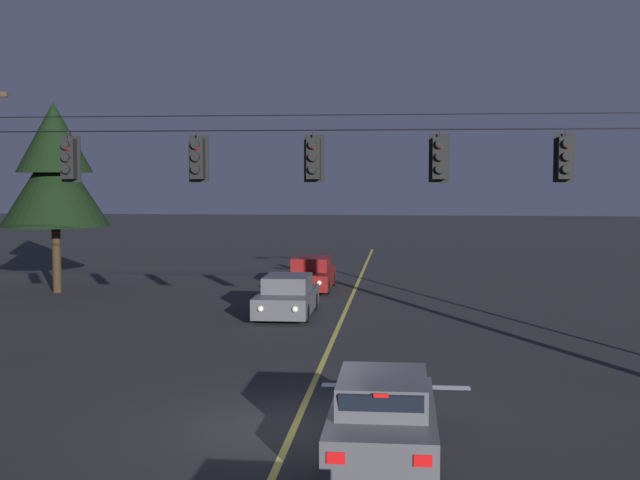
{
  "coord_description": "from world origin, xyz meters",
  "views": [
    {
      "loc": [
        2.07,
        -15.74,
        4.81
      ],
      "look_at": [
        0.0,
        5.07,
        3.24
      ],
      "focal_mm": 47.6,
      "sensor_mm": 36.0,
      "label": 1
    }
  ],
  "objects_px": {
    "car_oncoming_trailing": "(311,274)",
    "tree_verge_near": "(55,170)",
    "car_oncoming_lead": "(287,297)",
    "traffic_light_right_inner": "(439,158)",
    "traffic_light_rightmost": "(565,158)",
    "traffic_light_left_inner": "(197,159)",
    "traffic_light_centre": "(313,158)",
    "traffic_light_leftmost": "(68,159)",
    "car_waiting_near_lane": "(383,416)"
  },
  "relations": [
    {
      "from": "traffic_light_leftmost",
      "to": "traffic_light_centre",
      "type": "distance_m",
      "value": 5.94
    },
    {
      "from": "car_oncoming_trailing",
      "to": "traffic_light_leftmost",
      "type": "bearing_deg",
      "value": -104.68
    },
    {
      "from": "car_waiting_near_lane",
      "to": "car_oncoming_trailing",
      "type": "relative_size",
      "value": 0.98
    },
    {
      "from": "traffic_light_right_inner",
      "to": "traffic_light_rightmost",
      "type": "bearing_deg",
      "value": 0.0
    },
    {
      "from": "car_oncoming_lead",
      "to": "car_oncoming_trailing",
      "type": "xyz_separation_m",
      "value": [
        0.09,
        6.77,
        0.0
      ]
    },
    {
      "from": "car_oncoming_trailing",
      "to": "tree_verge_near",
      "type": "height_order",
      "value": "tree_verge_near"
    },
    {
      "from": "tree_verge_near",
      "to": "traffic_light_left_inner",
      "type": "bearing_deg",
      "value": -55.84
    },
    {
      "from": "traffic_light_centre",
      "to": "tree_verge_near",
      "type": "relative_size",
      "value": 0.16
    },
    {
      "from": "traffic_light_rightmost",
      "to": "car_oncoming_lead",
      "type": "height_order",
      "value": "traffic_light_rightmost"
    },
    {
      "from": "car_waiting_near_lane",
      "to": "car_oncoming_lead",
      "type": "bearing_deg",
      "value": 104.35
    },
    {
      "from": "traffic_light_leftmost",
      "to": "car_oncoming_trailing",
      "type": "bearing_deg",
      "value": 75.32
    },
    {
      "from": "tree_verge_near",
      "to": "car_oncoming_lead",
      "type": "bearing_deg",
      "value": -25.21
    },
    {
      "from": "traffic_light_left_inner",
      "to": "car_waiting_near_lane",
      "type": "distance_m",
      "value": 8.36
    },
    {
      "from": "traffic_light_right_inner",
      "to": "car_oncoming_lead",
      "type": "xyz_separation_m",
      "value": [
        -4.82,
        9.04,
        -4.58
      ]
    },
    {
      "from": "traffic_light_centre",
      "to": "car_waiting_near_lane",
      "type": "bearing_deg",
      "value": -71.48
    },
    {
      "from": "traffic_light_centre",
      "to": "car_oncoming_lead",
      "type": "relative_size",
      "value": 0.28
    },
    {
      "from": "traffic_light_centre",
      "to": "tree_verge_near",
      "type": "bearing_deg",
      "value": 131.3
    },
    {
      "from": "traffic_light_right_inner",
      "to": "traffic_light_rightmost",
      "type": "distance_m",
      "value": 2.84
    },
    {
      "from": "car_waiting_near_lane",
      "to": "car_oncoming_trailing",
      "type": "bearing_deg",
      "value": 99.62
    },
    {
      "from": "car_oncoming_trailing",
      "to": "tree_verge_near",
      "type": "xyz_separation_m",
      "value": [
        -10.4,
        -1.91,
        4.41
      ]
    },
    {
      "from": "traffic_light_leftmost",
      "to": "tree_verge_near",
      "type": "bearing_deg",
      "value": 114.26
    },
    {
      "from": "traffic_light_left_inner",
      "to": "traffic_light_centre",
      "type": "distance_m",
      "value": 2.77
    },
    {
      "from": "traffic_light_left_inner",
      "to": "car_oncoming_trailing",
      "type": "bearing_deg",
      "value": 86.47
    },
    {
      "from": "traffic_light_leftmost",
      "to": "car_waiting_near_lane",
      "type": "xyz_separation_m",
      "value": [
        7.72,
        -5.31,
        -4.58
      ]
    },
    {
      "from": "traffic_light_centre",
      "to": "traffic_light_rightmost",
      "type": "xyz_separation_m",
      "value": [
        5.76,
        0.0,
        0.0
      ]
    },
    {
      "from": "car_oncoming_trailing",
      "to": "tree_verge_near",
      "type": "distance_m",
      "value": 11.46
    },
    {
      "from": "traffic_light_leftmost",
      "to": "traffic_light_left_inner",
      "type": "relative_size",
      "value": 1.0
    },
    {
      "from": "traffic_light_rightmost",
      "to": "car_oncoming_trailing",
      "type": "bearing_deg",
      "value": 115.56
    },
    {
      "from": "traffic_light_rightmost",
      "to": "traffic_light_left_inner",
      "type": "bearing_deg",
      "value": 180.0
    },
    {
      "from": "car_oncoming_trailing",
      "to": "tree_verge_near",
      "type": "relative_size",
      "value": 0.56
    },
    {
      "from": "traffic_light_right_inner",
      "to": "car_oncoming_lead",
      "type": "distance_m",
      "value": 11.22
    },
    {
      "from": "car_waiting_near_lane",
      "to": "car_oncoming_trailing",
      "type": "height_order",
      "value": "same"
    },
    {
      "from": "traffic_light_leftmost",
      "to": "traffic_light_rightmost",
      "type": "height_order",
      "value": "same"
    },
    {
      "from": "traffic_light_centre",
      "to": "car_oncoming_trailing",
      "type": "distance_m",
      "value": 16.56
    },
    {
      "from": "traffic_light_left_inner",
      "to": "traffic_light_rightmost",
      "type": "xyz_separation_m",
      "value": [
        8.53,
        0.0,
        0.0
      ]
    },
    {
      "from": "traffic_light_rightmost",
      "to": "car_oncoming_lead",
      "type": "distance_m",
      "value": 12.7
    },
    {
      "from": "traffic_light_left_inner",
      "to": "tree_verge_near",
      "type": "distance_m",
      "value": 16.79
    },
    {
      "from": "traffic_light_left_inner",
      "to": "traffic_light_centre",
      "type": "bearing_deg",
      "value": 0.0
    },
    {
      "from": "car_oncoming_trailing",
      "to": "traffic_light_left_inner",
      "type": "bearing_deg",
      "value": -93.53
    },
    {
      "from": "traffic_light_leftmost",
      "to": "car_oncoming_trailing",
      "type": "height_order",
      "value": "traffic_light_leftmost"
    },
    {
      "from": "traffic_light_rightmost",
      "to": "traffic_light_leftmost",
      "type": "bearing_deg",
      "value": 180.0
    },
    {
      "from": "traffic_light_right_inner",
      "to": "tree_verge_near",
      "type": "xyz_separation_m",
      "value": [
        -15.12,
        13.89,
        -0.18
      ]
    },
    {
      "from": "traffic_light_left_inner",
      "to": "tree_verge_near",
      "type": "bearing_deg",
      "value": 124.16
    },
    {
      "from": "traffic_light_centre",
      "to": "car_oncoming_lead",
      "type": "distance_m",
      "value": 10.31
    },
    {
      "from": "traffic_light_right_inner",
      "to": "car_oncoming_lead",
      "type": "height_order",
      "value": "traffic_light_right_inner"
    },
    {
      "from": "traffic_light_left_inner",
      "to": "traffic_light_right_inner",
      "type": "relative_size",
      "value": 1.0
    },
    {
      "from": "traffic_light_leftmost",
      "to": "tree_verge_near",
      "type": "relative_size",
      "value": 0.16
    },
    {
      "from": "traffic_light_left_inner",
      "to": "car_oncoming_lead",
      "type": "xyz_separation_m",
      "value": [
        0.88,
        9.04,
        -4.58
      ]
    },
    {
      "from": "car_oncoming_lead",
      "to": "tree_verge_near",
      "type": "height_order",
      "value": "tree_verge_near"
    },
    {
      "from": "traffic_light_left_inner",
      "to": "car_oncoming_lead",
      "type": "distance_m",
      "value": 10.17
    }
  ]
}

